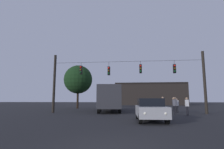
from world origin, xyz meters
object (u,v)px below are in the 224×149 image
pedestrian_crossing_left (187,105)px  pedestrian_trailing (174,105)px  pedestrian_crossing_center (163,104)px  pedestrian_far_side (175,104)px  car_near_right (150,109)px  city_bus (110,96)px  tree_left_silhouette (78,80)px  pedestrian_crossing_right (173,104)px  pedestrian_near_bus (177,105)px

pedestrian_crossing_left → pedestrian_trailing: 1.21m
pedestrian_crossing_left → pedestrian_crossing_center: pedestrian_crossing_center is taller
pedestrian_far_side → car_near_right: bearing=-114.2°
city_bus → tree_left_silhouette: tree_left_silhouette is taller
pedestrian_trailing → pedestrian_far_side: pedestrian_far_side is taller
city_bus → pedestrian_crossing_right: city_bus is taller
pedestrian_crossing_left → pedestrian_far_side: (-0.49, 2.48, 0.03)m
pedestrian_crossing_center → pedestrian_trailing: size_ratio=1.04×
pedestrian_crossing_center → pedestrian_near_bus: size_ratio=1.12×
pedestrian_near_bus → pedestrian_trailing: bearing=-108.8°
city_bus → car_near_right: size_ratio=2.55×
car_near_right → pedestrian_crossing_left: bearing=52.6°
pedestrian_crossing_right → pedestrian_trailing: pedestrian_trailing is taller
pedestrian_far_side → tree_left_silhouette: (-13.71, 9.65, 3.90)m
pedestrian_trailing → city_bus: bearing=144.0°
pedestrian_near_bus → pedestrian_trailing: 2.92m
city_bus → pedestrian_crossing_center: city_bus is taller
pedestrian_crossing_left → pedestrian_near_bus: 3.39m
pedestrian_far_side → pedestrian_trailing: bearing=-106.4°
car_near_right → pedestrian_far_side: 8.30m
city_bus → pedestrian_trailing: city_bus is taller
car_near_right → pedestrian_trailing: pedestrian_trailing is taller
pedestrian_crossing_right → pedestrian_trailing: 3.85m
tree_left_silhouette → pedestrian_crossing_left: bearing=-40.5°
city_bus → pedestrian_near_bus: (7.80, -2.23, -0.99)m
pedestrian_crossing_center → pedestrian_crossing_right: pedestrian_crossing_center is taller
pedestrian_crossing_center → pedestrian_trailing: pedestrian_crossing_center is taller
car_near_right → pedestrian_crossing_right: 10.15m
car_near_right → pedestrian_crossing_left: pedestrian_crossing_left is taller
city_bus → pedestrian_crossing_left: bearing=-35.4°
city_bus → car_near_right: city_bus is taller
car_near_right → tree_left_silhouette: tree_left_silhouette is taller
car_near_right → pedestrian_near_bus: pedestrian_near_bus is taller
pedestrian_far_side → tree_left_silhouette: size_ratio=0.23×
pedestrian_trailing → car_near_right: bearing=-116.5°
pedestrian_near_bus → tree_left_silhouette: size_ratio=0.22×
pedestrian_crossing_right → tree_left_silhouette: bearing=150.9°
car_near_right → pedestrian_far_side: bearing=65.8°
pedestrian_crossing_center → pedestrian_near_bus: bearing=29.1°
car_near_right → tree_left_silhouette: bearing=120.9°
city_bus → pedestrian_crossing_right: 7.78m
city_bus → pedestrian_near_bus: size_ratio=7.13×
pedestrian_far_side → city_bus: bearing=157.1°
pedestrian_crossing_center → tree_left_silhouette: 16.22m
pedestrian_trailing → pedestrian_far_side: bearing=73.6°
car_near_right → pedestrian_crossing_left: 6.41m
car_near_right → pedestrian_crossing_right: size_ratio=2.63×
pedestrian_crossing_right → tree_left_silhouette: size_ratio=0.23×
car_near_right → pedestrian_near_bus: (3.79, 8.48, 0.08)m
pedestrian_crossing_left → pedestrian_near_bus: size_ratio=1.06×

